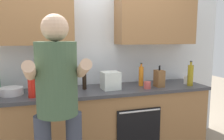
# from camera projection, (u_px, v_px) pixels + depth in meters

# --- Properties ---
(back_wall_unit) EXTENTS (4.00, 0.38, 2.50)m
(back_wall_unit) POSITION_uv_depth(u_px,v_px,m) (94.00, 41.00, 2.97)
(back_wall_unit) COLOR silver
(back_wall_unit) RESTS_ON ground
(counter) EXTENTS (2.84, 0.67, 0.90)m
(counter) POSITION_uv_depth(u_px,v_px,m) (100.00, 123.00, 2.85)
(counter) COLOR olive
(counter) RESTS_ON ground
(person_standing) EXTENTS (0.49, 0.45, 1.73)m
(person_standing) POSITION_uv_depth(u_px,v_px,m) (57.00, 100.00, 1.86)
(person_standing) COLOR #383D4C
(person_standing) RESTS_ON ground
(bottle_juice) EXTENTS (0.06, 0.06, 0.31)m
(bottle_juice) POSITION_uv_depth(u_px,v_px,m) (141.00, 76.00, 2.97)
(bottle_juice) COLOR orange
(bottle_juice) RESTS_ON counter
(bottle_soy) EXTENTS (0.05, 0.05, 0.33)m
(bottle_soy) POSITION_uv_depth(u_px,v_px,m) (84.00, 78.00, 2.76)
(bottle_soy) COLOR black
(bottle_soy) RESTS_ON counter
(bottle_syrup) EXTENTS (0.05, 0.05, 0.35)m
(bottle_syrup) POSITION_uv_depth(u_px,v_px,m) (37.00, 80.00, 2.59)
(bottle_syrup) COLOR #8C4C14
(bottle_syrup) RESTS_ON counter
(bottle_oil) EXTENTS (0.08, 0.08, 0.33)m
(bottle_oil) POSITION_uv_depth(u_px,v_px,m) (190.00, 75.00, 2.98)
(bottle_oil) COLOR olive
(bottle_oil) RESTS_ON counter
(bottle_hotsauce) EXTENTS (0.07, 0.07, 0.33)m
(bottle_hotsauce) POSITION_uv_depth(u_px,v_px,m) (31.00, 85.00, 2.38)
(bottle_hotsauce) COLOR red
(bottle_hotsauce) RESTS_ON counter
(cup_tea) EXTENTS (0.08, 0.08, 0.09)m
(cup_tea) POSITION_uv_depth(u_px,v_px,m) (48.00, 87.00, 2.68)
(cup_tea) COLOR #33598C
(cup_tea) RESTS_ON counter
(cup_ceramic) EXTENTS (0.09, 0.09, 0.09)m
(cup_ceramic) POSITION_uv_depth(u_px,v_px,m) (147.00, 85.00, 2.81)
(cup_ceramic) COLOR #BF4C47
(cup_ceramic) RESTS_ON counter
(cup_coffee) EXTENTS (0.08, 0.08, 0.11)m
(cup_coffee) POSITION_uv_depth(u_px,v_px,m) (187.00, 80.00, 3.12)
(cup_coffee) COLOR white
(cup_coffee) RESTS_ON counter
(mixing_bowl) EXTENTS (0.25, 0.25, 0.08)m
(mixing_bowl) POSITION_uv_depth(u_px,v_px,m) (12.00, 91.00, 2.50)
(mixing_bowl) COLOR silver
(mixing_bowl) RESTS_ON counter
(knife_block) EXTENTS (0.10, 0.14, 0.28)m
(knife_block) POSITION_uv_depth(u_px,v_px,m) (159.00, 78.00, 2.92)
(knife_block) COLOR brown
(knife_block) RESTS_ON counter
(potted_herb) EXTENTS (0.18, 0.18, 0.27)m
(potted_herb) POSITION_uv_depth(u_px,v_px,m) (58.00, 81.00, 2.56)
(potted_herb) COLOR #9E6647
(potted_herb) RESTS_ON counter
(grocery_bag_produce) EXTENTS (0.22, 0.21, 0.22)m
(grocery_bag_produce) POSITION_uv_depth(u_px,v_px,m) (110.00, 80.00, 2.78)
(grocery_bag_produce) COLOR silver
(grocery_bag_produce) RESTS_ON counter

